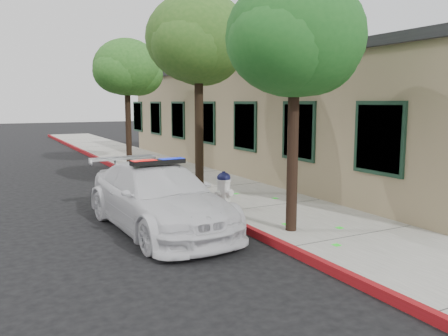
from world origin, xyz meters
TOP-DOWN VIEW (x-y plane):
  - ground at (0.00, 0.00)m, footprint 120.00×120.00m
  - sidewalk at (1.60, 3.00)m, footprint 3.20×60.00m
  - red_curb at (0.06, 3.00)m, footprint 0.14×60.00m
  - clapboard_building at (6.69, 9.00)m, footprint 7.30×20.89m
  - police_car at (-1.49, 2.74)m, footprint 2.28×5.03m
  - fire_hydrant at (0.35, 3.20)m, footprint 0.54×0.47m
  - street_tree_near at (0.71, 0.90)m, footprint 2.96×2.75m
  - street_tree_mid at (0.70, 5.40)m, footprint 2.94×3.03m
  - street_tree_far at (0.73, 12.41)m, footprint 2.98×2.76m

SIDE VIEW (x-z plane):
  - ground at x=0.00m, z-range 0.00..0.00m
  - sidewalk at x=1.60m, z-range 0.00..0.15m
  - red_curb at x=0.06m, z-range 0.00..0.16m
  - fire_hydrant at x=0.35m, z-range 0.15..1.09m
  - police_car at x=-1.49m, z-range -0.06..1.49m
  - clapboard_building at x=6.69m, z-range 0.01..4.25m
  - street_tree_near at x=0.71m, z-range 1.39..6.42m
  - street_tree_far at x=0.73m, z-range 1.46..6.68m
  - street_tree_mid at x=0.70m, z-range 1.58..7.19m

